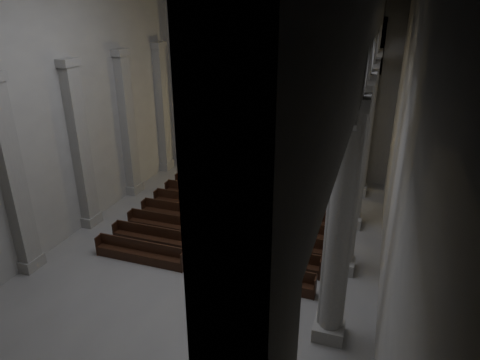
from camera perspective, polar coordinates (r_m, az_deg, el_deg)
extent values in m
plane|color=gray|center=(18.46, -4.67, -11.18)|extent=(24.00, 24.00, 0.00)
cube|color=#A4A29A|center=(27.06, 5.13, 13.62)|extent=(14.00, 0.10, 12.00)
cube|color=#A4A29A|center=(19.74, -24.53, 8.21)|extent=(0.10, 24.00, 12.00)
cube|color=#A4A29A|center=(14.64, 20.69, 4.24)|extent=(0.10, 24.00, 12.00)
cube|color=#98958E|center=(28.90, -5.88, 8.51)|extent=(0.80, 0.50, 6.40)
cube|color=#98958E|center=(29.76, -5.65, 3.00)|extent=(1.05, 0.70, 0.50)
cube|color=#98958E|center=(28.45, -6.06, 12.71)|extent=(1.00, 0.65, 0.35)
cube|color=#98958E|center=(27.65, 1.01, 7.97)|extent=(0.80, 0.50, 6.40)
cube|color=#98958E|center=(28.55, 0.97, 2.24)|extent=(1.05, 0.70, 0.50)
cube|color=#98958E|center=(27.17, 1.05, 12.35)|extent=(1.00, 0.65, 0.35)
cube|color=#98958E|center=(26.82, 8.42, 7.25)|extent=(0.80, 0.50, 6.40)
cube|color=#98958E|center=(27.75, 8.08, 1.38)|extent=(1.05, 0.70, 0.50)
cube|color=#98958E|center=(26.33, 8.69, 11.76)|extent=(1.00, 0.65, 0.35)
cube|color=#98958E|center=(26.46, 16.14, 6.38)|extent=(0.80, 0.50, 6.40)
cube|color=#98958E|center=(27.40, 15.47, 0.46)|extent=(1.05, 0.70, 0.50)
cube|color=#98958E|center=(25.96, 16.66, 10.92)|extent=(1.00, 0.65, 0.35)
cube|color=black|center=(28.47, -2.26, 9.01)|extent=(2.60, 0.15, 7.00)
cube|color=#958560|center=(27.43, 4.87, 8.41)|extent=(2.60, 0.15, 7.00)
cube|color=black|center=(26.84, 12.41, 7.64)|extent=(2.60, 0.15, 7.00)
cube|color=black|center=(26.33, 5.01, 17.76)|extent=(12.00, 0.50, 3.00)
cube|color=#98958E|center=(28.94, -7.46, 11.10)|extent=(1.60, 0.50, 9.00)
cube|color=#98958E|center=(26.13, 18.21, 8.89)|extent=(1.60, 0.50, 9.00)
plane|color=#FFE672|center=(27.40, 4.85, 8.40)|extent=(1.50, 0.00, 1.50)
cube|color=brown|center=(27.32, 4.81, 8.36)|extent=(0.13, 0.08, 1.80)
cube|color=brown|center=(27.23, 4.83, 9.07)|extent=(1.10, 0.08, 0.13)
cube|color=tan|center=(27.27, 4.77, 8.22)|extent=(0.26, 0.10, 0.60)
sphere|color=tan|center=(27.17, 4.80, 9.04)|extent=(0.17, 0.17, 0.17)
cylinder|color=tan|center=(27.24, 4.26, 9.03)|extent=(0.45, 0.08, 0.08)
cylinder|color=tan|center=(27.12, 5.33, 8.93)|extent=(0.45, 0.08, 0.08)
cube|color=#98958E|center=(25.55, 15.36, -1.18)|extent=(1.00, 1.00, 0.50)
cylinder|color=#98958E|center=(24.32, 16.28, 6.91)|extent=(0.70, 0.70, 7.50)
cube|color=#98958E|center=(23.61, 17.34, 15.91)|extent=(0.95, 0.95, 0.35)
cube|color=#98958E|center=(21.93, 14.56, -5.24)|extent=(1.00, 1.00, 0.50)
cylinder|color=#98958E|center=(20.48, 15.59, 4.07)|extent=(0.70, 0.70, 7.50)
cube|color=#98958E|center=(19.64, 16.80, 14.75)|extent=(0.95, 0.95, 0.35)
cube|color=#98958E|center=(18.47, 13.44, -10.85)|extent=(1.00, 1.00, 0.50)
cylinder|color=#98958E|center=(16.73, 14.60, -0.07)|extent=(0.70, 0.70, 7.50)
cube|color=#98958E|center=(15.68, 16.01, 12.99)|extent=(0.95, 0.95, 0.35)
cube|color=#98958E|center=(15.28, 11.74, -18.90)|extent=(1.00, 1.00, 0.50)
cylinder|color=#98958E|center=(13.12, 13.05, -6.54)|extent=(0.70, 0.70, 7.50)
cube|color=#98958E|center=(11.76, 14.72, 10.05)|extent=(0.95, 0.95, 0.35)
cube|color=#98958E|center=(26.02, 16.68, 9.24)|extent=(0.55, 1.20, 9.20)
cube|color=#98958E|center=(28.66, -9.74, 1.98)|extent=(0.60, 1.00, 0.50)
cube|color=#98958E|center=(27.57, -10.26, 9.28)|extent=(0.50, 0.80, 7.50)
cube|color=#98958E|center=(26.95, -10.85, 17.25)|extent=(0.60, 1.00, 0.35)
cube|color=#98958E|center=(25.49, -13.90, -1.09)|extent=(0.60, 1.00, 0.50)
cube|color=#98958E|center=(24.25, -14.73, 7.04)|extent=(0.50, 0.80, 7.50)
cube|color=#98958E|center=(23.54, -15.69, 16.07)|extent=(0.60, 1.00, 0.35)
cube|color=#98958E|center=(22.58, -19.19, -4.98)|extent=(0.60, 1.00, 0.50)
cube|color=#98958E|center=(21.17, -20.49, 4.05)|extent=(0.50, 0.80, 7.50)
cube|color=#98958E|center=(20.36, -22.02, 14.34)|extent=(0.60, 1.00, 0.35)
cube|color=#98958E|center=(20.05, -26.03, -9.86)|extent=(0.60, 1.00, 0.50)
cube|color=#98958E|center=(18.45, -28.02, 0.07)|extent=(0.50, 0.80, 7.50)
cube|color=#98958E|center=(27.34, 3.99, 0.83)|extent=(8.50, 2.60, 0.15)
cube|color=beige|center=(27.27, 4.75, 1.98)|extent=(1.79, 0.70, 0.94)
cube|color=silver|center=(27.09, 4.78, 2.95)|extent=(1.94, 0.78, 0.04)
cube|color=black|center=(26.34, 3.63, 2.05)|extent=(5.09, 0.05, 0.05)
cube|color=black|center=(27.22, -1.57, 1.76)|extent=(0.09, 0.09, 1.02)
cube|color=black|center=(26.03, 9.01, 0.45)|extent=(0.09, 0.09, 1.02)
cylinder|color=black|center=(27.07, -0.56, 1.58)|extent=(0.02, 0.02, 0.94)
cylinder|color=black|center=(26.92, 0.46, 1.45)|extent=(0.02, 0.02, 0.94)
cylinder|color=black|center=(26.78, 1.50, 1.32)|extent=(0.02, 0.02, 0.94)
cylinder|color=black|center=(26.64, 2.54, 1.20)|extent=(0.02, 0.02, 0.94)
cylinder|color=black|center=(26.52, 3.60, 1.06)|extent=(0.02, 0.02, 0.94)
cylinder|color=black|center=(26.40, 4.66, 0.93)|extent=(0.02, 0.02, 0.94)
cylinder|color=black|center=(26.30, 5.74, 0.80)|extent=(0.02, 0.02, 0.94)
cylinder|color=black|center=(26.20, 6.82, 0.66)|extent=(0.02, 0.02, 0.94)
cylinder|color=black|center=(26.11, 7.91, 0.53)|extent=(0.02, 0.02, 0.94)
cylinder|color=olive|center=(26.70, -2.13, 0.19)|extent=(0.23, 0.23, 0.05)
cylinder|color=olive|center=(26.49, -2.15, 1.30)|extent=(0.03, 0.03, 1.11)
cylinder|color=olive|center=(26.29, -2.17, 2.43)|extent=(0.12, 0.12, 0.02)
cylinder|color=#ECE1C6|center=(26.25, -2.17, 2.64)|extent=(0.05, 0.05, 0.19)
sphere|color=#FFB859|center=(26.21, -2.18, 2.88)|extent=(0.04, 0.04, 0.04)
cylinder|color=olive|center=(25.83, 10.79, -1.02)|extent=(0.22, 0.22, 0.05)
cylinder|color=olive|center=(25.63, 10.88, 0.06)|extent=(0.03, 0.03, 1.06)
cylinder|color=olive|center=(25.43, 10.97, 1.16)|extent=(0.11, 0.11, 0.02)
cylinder|color=#ECE1C6|center=(25.39, 10.98, 1.36)|extent=(0.04, 0.04, 0.18)
sphere|color=#FFB859|center=(25.36, 11.00, 1.60)|extent=(0.04, 0.04, 0.04)
cube|color=black|center=(24.93, -4.15, -1.07)|extent=(4.07, 0.39, 0.44)
cube|color=black|center=(24.91, -4.02, 0.06)|extent=(4.07, 0.07, 0.48)
cube|color=black|center=(25.65, -8.37, -0.03)|extent=(0.06, 0.44, 0.87)
cube|color=black|center=(24.19, 0.29, -1.22)|extent=(0.06, 0.44, 0.87)
cube|color=black|center=(23.54, 8.10, -2.76)|extent=(4.07, 0.39, 0.44)
cube|color=black|center=(23.51, 8.25, -1.57)|extent=(4.07, 0.07, 0.48)
cube|color=black|center=(23.84, 3.33, -1.64)|extent=(0.06, 0.44, 0.87)
cube|color=black|center=(23.23, 13.06, -2.92)|extent=(0.06, 0.44, 0.87)
cube|color=black|center=(23.87, -5.32, -2.25)|extent=(4.07, 0.39, 0.44)
cube|color=black|center=(23.83, -5.18, -1.07)|extent=(4.07, 0.07, 0.48)
cube|color=black|center=(24.62, -9.68, -1.12)|extent=(0.06, 0.44, 0.87)
cube|color=black|center=(23.09, -0.71, -2.45)|extent=(0.06, 0.44, 0.87)
cube|color=black|center=(22.41, 7.47, -4.10)|extent=(4.07, 0.39, 0.44)
cube|color=black|center=(22.37, 7.63, -2.85)|extent=(4.07, 0.07, 0.48)
cube|color=black|center=(22.73, 2.47, -2.90)|extent=(0.06, 0.44, 0.87)
cube|color=black|center=(22.08, 12.68, -4.30)|extent=(0.06, 0.44, 0.87)
cube|color=black|center=(22.83, -6.60, -3.53)|extent=(4.07, 0.39, 0.44)
cube|color=black|center=(22.78, -6.46, -2.30)|extent=(4.07, 0.07, 0.48)
cube|color=black|center=(23.61, -11.11, -2.31)|extent=(0.06, 0.44, 0.87)
cube|color=black|center=(22.01, -1.80, -3.79)|extent=(0.06, 0.44, 0.87)
cube|color=black|center=(21.30, 6.77, -5.59)|extent=(4.07, 0.39, 0.44)
cube|color=black|center=(21.24, 6.94, -4.27)|extent=(4.07, 0.07, 0.48)
cube|color=black|center=(21.63, 1.52, -4.30)|extent=(0.06, 0.44, 0.87)
cube|color=black|center=(20.95, 12.26, -5.82)|extent=(0.06, 0.44, 0.87)
cube|color=black|center=(21.81, -8.00, -4.93)|extent=(4.07, 0.39, 0.44)
cube|color=black|center=(21.75, -7.86, -3.65)|extent=(4.07, 0.07, 0.48)
cube|color=black|center=(22.63, -12.67, -3.61)|extent=(0.06, 0.44, 0.87)
cube|color=black|center=(20.96, -3.02, -5.28)|extent=(0.06, 0.44, 0.87)
cube|color=black|center=(20.20, 5.99, -7.24)|extent=(4.07, 0.39, 0.44)
cube|color=black|center=(20.14, 6.17, -5.85)|extent=(4.07, 0.07, 0.48)
cube|color=black|center=(20.55, 0.46, -5.84)|extent=(0.06, 0.44, 0.87)
cube|color=black|center=(19.84, 11.80, -7.52)|extent=(0.06, 0.44, 0.87)
cube|color=black|center=(20.82, -9.55, -6.47)|extent=(4.07, 0.39, 0.44)
cube|color=black|center=(20.75, -9.39, -5.13)|extent=(4.07, 0.07, 0.48)
cube|color=black|center=(21.68, -14.37, -5.01)|extent=(0.06, 0.44, 0.87)
cube|color=black|center=(19.93, -4.36, -6.91)|extent=(0.06, 0.44, 0.87)
cube|color=black|center=(19.13, 5.12, -9.07)|extent=(4.07, 0.39, 0.44)
cube|color=black|center=(19.05, 5.30, -7.61)|extent=(4.07, 0.07, 0.48)
cube|color=black|center=(19.50, -0.71, -7.55)|extent=(0.06, 0.44, 0.87)
cube|color=black|center=(18.75, 11.27, -9.41)|extent=(0.06, 0.44, 0.87)
cube|color=black|center=(19.87, -11.25, -8.15)|extent=(4.07, 0.39, 0.44)
cube|color=black|center=(19.78, -11.10, -6.75)|extent=(4.07, 0.07, 0.48)
cube|color=black|center=(20.76, -16.23, -6.54)|extent=(0.06, 0.44, 0.87)
cube|color=black|center=(18.93, -5.86, -8.71)|extent=(0.06, 0.44, 0.87)
cube|color=black|center=(18.09, 4.13, -11.11)|extent=(4.07, 0.39, 0.44)
cube|color=black|center=(17.99, 4.33, -9.58)|extent=(4.07, 0.07, 0.48)
cube|color=black|center=(18.48, -2.04, -9.44)|extent=(0.06, 0.44, 0.87)
cube|color=black|center=(17.68, 10.67, -11.54)|extent=(0.06, 0.44, 0.87)
cube|color=black|center=(18.95, -13.15, -9.99)|extent=(4.07, 0.39, 0.44)
cube|color=black|center=(18.84, -12.98, -8.53)|extent=(4.07, 0.07, 0.48)
cube|color=black|center=(19.89, -18.28, -8.19)|extent=(0.06, 0.44, 0.87)
cube|color=black|center=(17.96, -7.55, -10.71)|extent=(0.06, 0.44, 0.87)
cube|color=black|center=(17.08, 3.01, -13.39)|extent=(4.07, 0.39, 0.44)
cube|color=black|center=(16.96, 3.22, -11.79)|extent=(4.07, 0.07, 0.48)
cube|color=black|center=(17.49, -3.53, -11.55)|extent=(0.06, 0.44, 0.87)
cube|color=black|center=(16.64, 9.98, -13.93)|extent=(0.06, 0.44, 0.87)
imported|color=black|center=(23.95, 2.66, -0.89)|extent=(0.49, 0.32, 1.35)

